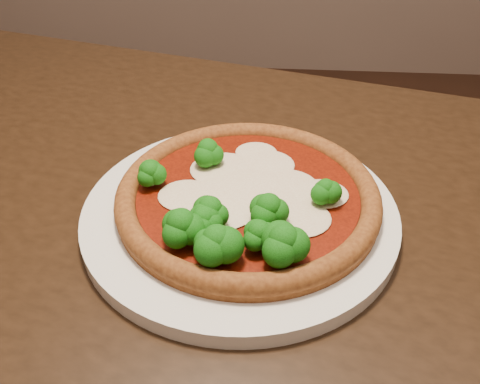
{
  "coord_description": "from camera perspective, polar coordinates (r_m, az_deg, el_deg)",
  "views": [
    {
      "loc": [
        -0.14,
        -0.54,
        1.14
      ],
      "look_at": [
        -0.17,
        -0.07,
        0.79
      ],
      "focal_mm": 40.0,
      "sensor_mm": 36.0,
      "label": 1
    }
  ],
  "objects": [
    {
      "name": "pizza",
      "position": [
        0.58,
        0.54,
        -0.72
      ],
      "size": [
        0.29,
        0.29,
        0.06
      ],
      "rotation": [
        0.0,
        0.0,
        -0.1
      ],
      "color": "brown",
      "rests_on": "plate"
    },
    {
      "name": "dining_table",
      "position": [
        0.68,
        -2.82,
        -8.44
      ],
      "size": [
        1.45,
        1.11,
        0.75
      ],
      "rotation": [
        0.0,
        0.0,
        -0.26
      ],
      "color": "black",
      "rests_on": "floor"
    },
    {
      "name": "plate",
      "position": [
        0.6,
        0.0,
        -2.34
      ],
      "size": [
        0.35,
        0.35,
        0.02
      ],
      "primitive_type": "cylinder",
      "color": "white",
      "rests_on": "dining_table"
    }
  ]
}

